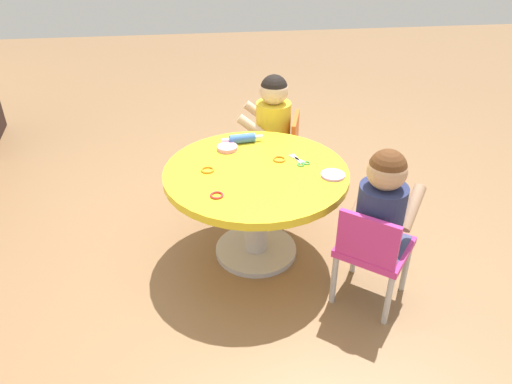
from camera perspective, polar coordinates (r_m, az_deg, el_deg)
name	(u,v)px	position (r m, az deg, el deg)	size (l,w,h in m)	color
ground_plane	(256,252)	(2.67, 0.00, -7.08)	(10.00, 10.00, 0.00)	olive
craft_table	(256,190)	(2.44, 0.00, 0.22)	(0.92, 0.92, 0.51)	silver
child_chair_left	(372,249)	(2.25, 13.60, -6.63)	(0.42, 0.42, 0.54)	#B7B7BC
seated_child_left	(382,203)	(2.15, 14.70, -1.31)	(0.44, 0.43, 0.51)	#3F4772
child_chair_right	(278,151)	(3.03, 2.65, 4.92)	(0.37, 0.37, 0.54)	#B7B7BC
seated_child_right	(273,117)	(2.94, 1.98, 8.92)	(0.36, 0.41, 0.51)	#3F4772
rolling_pin	(242,139)	(2.64, -1.66, 6.35)	(0.07, 0.23, 0.05)	#3F72CC
craft_scissors	(301,162)	(2.46, 5.31, 3.59)	(0.14, 0.10, 0.01)	silver
playdough_blob_0	(333,175)	(2.35, 9.10, 2.01)	(0.12, 0.12, 0.01)	#CC99E5
playdough_blob_1	(227,148)	(2.58, -3.40, 5.25)	(0.11, 0.11, 0.02)	pink
cookie_cutter_0	(208,170)	(2.38, -5.76, 2.63)	(0.07, 0.07, 0.01)	orange
cookie_cutter_1	(279,159)	(2.47, 2.77, 3.91)	(0.07, 0.07, 0.01)	orange
cookie_cutter_2	(217,195)	(2.17, -4.67, -0.37)	(0.06, 0.06, 0.01)	red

